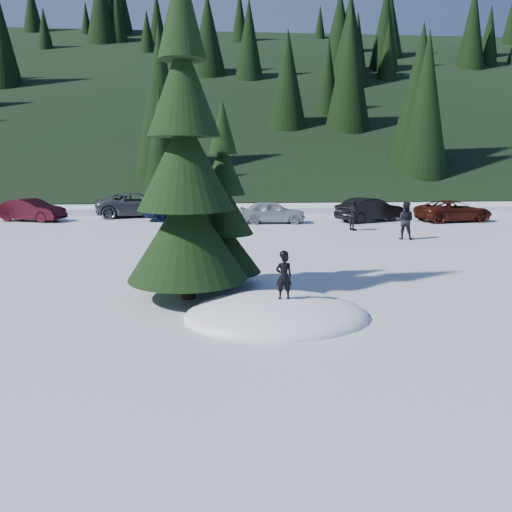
{
  "coord_description": "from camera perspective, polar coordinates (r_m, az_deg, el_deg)",
  "views": [
    {
      "loc": [
        -1.42,
        -11.39,
        3.74
      ],
      "look_at": [
        -0.34,
        2.01,
        1.1
      ],
      "focal_mm": 35.0,
      "sensor_mm": 36.0,
      "label": 1
    }
  ],
  "objects": [
    {
      "name": "ground",
      "position": [
        12.07,
        2.41,
        -6.95
      ],
      "size": [
        200.0,
        200.0,
        0.0
      ],
      "primitive_type": "plane",
      "color": "white",
      "rests_on": "ground"
    },
    {
      "name": "spruce_tall",
      "position": [
        13.22,
        -8.08,
        9.18
      ],
      "size": [
        3.2,
        3.2,
        8.6
      ],
      "color": "black",
      "rests_on": "ground"
    },
    {
      "name": "car_1",
      "position": [
        33.14,
        -24.33,
        4.81
      ],
      "size": [
        4.32,
        2.59,
        1.35
      ],
      "primitive_type": "imported",
      "rotation": [
        0.0,
        0.0,
        1.26
      ],
      "color": "#370A13",
      "rests_on": "ground"
    },
    {
      "name": "snow_mound",
      "position": [
        12.07,
        2.41,
        -6.95
      ],
      "size": [
        4.48,
        3.52,
        0.96
      ],
      "primitive_type": "ellipsoid",
      "color": "white",
      "rests_on": "ground"
    },
    {
      "name": "car_2",
      "position": [
        33.6,
        -13.24,
        5.74
      ],
      "size": [
        5.97,
        3.75,
        1.54
      ],
      "primitive_type": "imported",
      "rotation": [
        0.0,
        0.0,
        1.8
      ],
      "color": "#43464A",
      "rests_on": "ground"
    },
    {
      "name": "spruce_short",
      "position": [
        14.68,
        -3.72,
        4.68
      ],
      "size": [
        2.2,
        2.2,
        5.37
      ],
      "color": "black",
      "rests_on": "ground"
    },
    {
      "name": "forest_hillside",
      "position": [
        65.99,
        -3.51,
        18.71
      ],
      "size": [
        200.0,
        60.0,
        25.0
      ],
      "primitive_type": null,
      "color": "black",
      "rests_on": "ground"
    },
    {
      "name": "adult_1",
      "position": [
        26.7,
        11.03,
        4.55
      ],
      "size": [
        0.65,
        1.0,
        1.58
      ],
      "primitive_type": "imported",
      "rotation": [
        0.0,
        0.0,
        1.89
      ],
      "color": "black",
      "rests_on": "ground"
    },
    {
      "name": "car_3",
      "position": [
        30.97,
        -7.84,
        5.49
      ],
      "size": [
        5.35,
        2.29,
        1.54
      ],
      "primitive_type": "imported",
      "rotation": [
        0.0,
        0.0,
        1.6
      ],
      "color": "#0E1A34",
      "rests_on": "ground"
    },
    {
      "name": "car_6",
      "position": [
        32.38,
        21.66,
        4.81
      ],
      "size": [
        4.79,
        2.73,
        1.26
      ],
      "primitive_type": "imported",
      "rotation": [
        0.0,
        0.0,
        1.72
      ],
      "color": "#3D140B",
      "rests_on": "ground"
    },
    {
      "name": "child_skier",
      "position": [
        11.71,
        3.2,
        -2.33
      ],
      "size": [
        0.42,
        0.3,
        1.08
      ],
      "primitive_type": "imported",
      "rotation": [
        0.0,
        0.0,
        3.24
      ],
      "color": "black",
      "rests_on": "snow_mound"
    },
    {
      "name": "car_5",
      "position": [
        30.9,
        12.89,
        5.19
      ],
      "size": [
        4.51,
        3.11,
        1.41
      ],
      "primitive_type": "imported",
      "rotation": [
        0.0,
        0.0,
        1.99
      ],
      "color": "black",
      "rests_on": "ground"
    },
    {
      "name": "adult_0",
      "position": [
        24.39,
        16.65,
        3.92
      ],
      "size": [
        1.07,
        0.98,
        1.77
      ],
      "primitive_type": "imported",
      "rotation": [
        0.0,
        0.0,
        2.69
      ],
      "color": "black",
      "rests_on": "ground"
    },
    {
      "name": "car_4",
      "position": [
        29.32,
        1.86,
        5.06
      ],
      "size": [
        3.92,
        1.73,
        1.31
      ],
      "primitive_type": "imported",
      "rotation": [
        0.0,
        0.0,
        1.52
      ],
      "color": "#9FA2A8",
      "rests_on": "ground"
    }
  ]
}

